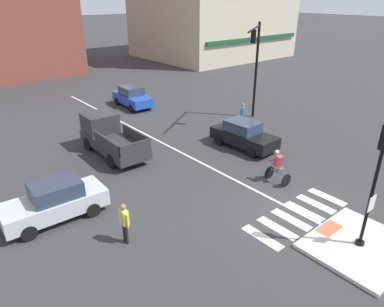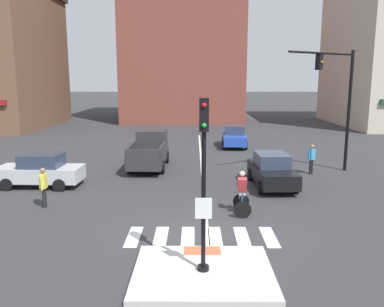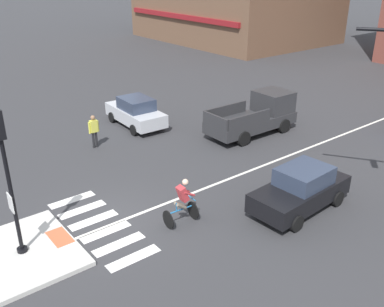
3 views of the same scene
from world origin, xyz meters
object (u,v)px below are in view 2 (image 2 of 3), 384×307
Objects in this scene: pickup_truck_charcoal_westbound_far at (150,151)px; cyclist at (242,192)px; signal_pole at (204,170)px; pedestrian_waiting_far_side at (312,157)px; traffic_light_mast at (339,93)px; car_blue_eastbound_distant at (234,136)px; pedestrian_at_curb_left at (44,184)px; car_silver_cross_left at (40,170)px; car_black_eastbound_mid at (272,170)px.

pickup_truck_charcoal_westbound_far reaches higher than cyclist.
signal_pole is 13.38m from pedestrian_waiting_far_side.
traffic_light_mast reaches higher than car_blue_eastbound_distant.
pedestrian_at_curb_left is (-9.30, -14.94, 0.17)m from car_blue_eastbound_distant.
traffic_light_mast is 4.04× the size of cyclist.
car_blue_eastbound_distant is (-4.84, 8.62, -3.63)m from traffic_light_mast.
signal_pole reaches higher than car_blue_eastbound_distant.
car_blue_eastbound_distant is 9.19m from pickup_truck_charcoal_westbound_far.
pedestrian_at_curb_left is at bearing -66.72° from car_silver_cross_left.
car_black_eastbound_mid is at bearing -143.93° from traffic_light_mast.
car_black_eastbound_mid is 2.49× the size of cyclist.
car_blue_eastbound_distant is 0.82× the size of pickup_truck_charcoal_westbound_far.
pedestrian_at_curb_left is at bearing 138.21° from signal_pole.
cyclist is 1.01× the size of pedestrian_waiting_far_side.
car_black_eastbound_mid is (0.70, -11.64, 0.00)m from car_blue_eastbound_distant.
car_silver_cross_left is at bearing -169.21° from pedestrian_waiting_far_side.
pedestrian_at_curb_left is (1.39, -3.22, 0.17)m from car_silver_cross_left.
pickup_truck_charcoal_westbound_far is 8.56m from pedestrian_at_curb_left.
pickup_truck_charcoal_westbound_far is at bearing 145.24° from car_black_eastbound_mid.
car_silver_cross_left is 6.71m from pickup_truck_charcoal_westbound_far.
pickup_truck_charcoal_westbound_far is at bearing 172.04° from traffic_light_mast.
traffic_light_mast reaches higher than car_silver_cross_left.
car_black_eastbound_mid is at bearing -34.76° from pickup_truck_charcoal_westbound_far.
car_silver_cross_left is at bearing -136.85° from pickup_truck_charcoal_westbound_far.
car_silver_cross_left is at bearing 131.07° from signal_pole.
car_silver_cross_left is 3.51m from pedestrian_at_curb_left.
cyclist is (1.63, 5.06, -2.06)m from signal_pole.
car_blue_eastbound_distant is 17.60m from pedestrian_at_curb_left.
signal_pole is at bearing -48.93° from car_silver_cross_left.
pedestrian_at_curb_left is at bearing -114.19° from pickup_truck_charcoal_westbound_far.
pedestrian_waiting_far_side is (4.63, 6.60, 0.11)m from cyclist.
cyclist reaches higher than pedestrian_waiting_far_side.
traffic_light_mast is at bearing 16.14° from pedestrian_waiting_far_side.
pedestrian_waiting_far_side is (9.19, -1.90, 0.00)m from pickup_truck_charcoal_westbound_far.
car_black_eastbound_mid is 3.75m from pedestrian_waiting_far_side.
car_black_eastbound_mid is (-4.14, -3.02, -3.63)m from traffic_light_mast.
signal_pole is 2.77× the size of pedestrian_at_curb_left.
traffic_light_mast reaches higher than cyclist.
pedestrian_at_curb_left reaches higher than car_blue_eastbound_distant.
pickup_truck_charcoal_westbound_far reaches higher than car_black_eastbound_mid.
pedestrian_at_curb_left is (-8.07, 0.69, 0.11)m from cyclist.
signal_pole is at bearing -97.87° from car_blue_eastbound_distant.
pedestrian_waiting_far_side reaches higher than car_silver_cross_left.
cyclist is 8.06m from pedestrian_waiting_far_side.
traffic_light_mast is 3.77m from pedestrian_waiting_far_side.
car_black_eastbound_mid is 7.90m from pickup_truck_charcoal_westbound_far.
car_silver_cross_left is 0.81× the size of pickup_truck_charcoal_westbound_far.
traffic_light_mast is 1.63× the size of car_silver_cross_left.
signal_pole is 2.77× the size of pedestrian_waiting_far_side.
pedestrian_waiting_far_side is (6.26, 11.66, -1.95)m from signal_pole.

